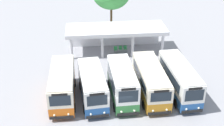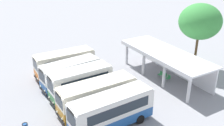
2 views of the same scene
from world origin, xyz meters
name	(u,v)px [view 1 (image 1 of 2)]	position (x,y,z in m)	size (l,w,h in m)	color
ground_plane	(118,113)	(0.00, 0.00, 0.00)	(180.00, 180.00, 0.00)	#939399
city_bus_nearest_orange	(62,84)	(-5.23, 2.90, 1.79)	(2.45, 7.45, 3.23)	black
city_bus_second_in_row	(92,85)	(-2.25, 2.51, 1.74)	(2.84, 7.10, 3.14)	black
city_bus_middle_cream	(122,82)	(0.72, 2.48, 1.89)	(2.48, 6.82, 3.45)	black
city_bus_fourth_amber	(151,80)	(3.69, 2.91, 1.74)	(2.60, 7.97, 3.14)	black
city_bus_fifth_blue	(179,78)	(6.67, 2.86, 1.80)	(2.58, 8.00, 3.25)	black
terminal_canopy	(116,32)	(1.30, 14.03, 2.54)	(13.04, 4.55, 3.40)	silver
waiting_chair_end_by_column	(116,49)	(1.22, 13.07, 0.52)	(0.44, 0.44, 0.86)	slate
waiting_chair_second_from_end	(120,48)	(1.87, 13.20, 0.52)	(0.44, 0.44, 0.86)	slate
waiting_chair_middle_seat	(125,48)	(2.53, 13.21, 0.52)	(0.44, 0.44, 0.86)	slate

